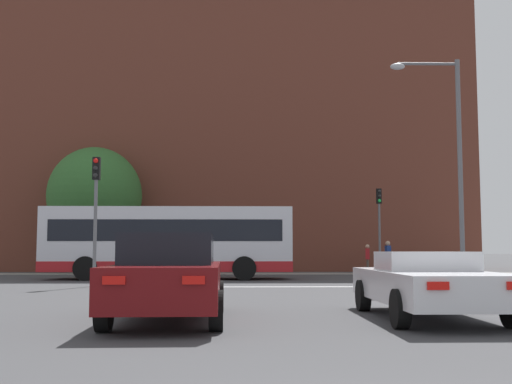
{
  "coord_description": "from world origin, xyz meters",
  "views": [
    {
      "loc": [
        -1.14,
        -3.65,
        1.26
      ],
      "look_at": [
        -0.63,
        20.93,
        3.49
      ],
      "focal_mm": 45.0,
      "sensor_mm": 36.0,
      "label": 1
    }
  ],
  "objects_px": {
    "traffic_light_far_right": "(379,217)",
    "pedestrian_waiting": "(368,256)",
    "car_roadster_right": "(428,283)",
    "traffic_light_near_left": "(96,200)",
    "car_saloon_left": "(169,277)",
    "pedestrian_walking_east": "(388,254)",
    "bus_crossing_lead": "(169,241)",
    "street_lamp_junction": "(448,147)"
  },
  "relations": [
    {
      "from": "car_saloon_left",
      "to": "pedestrian_walking_east",
      "type": "bearing_deg",
      "value": 66.69
    },
    {
      "from": "traffic_light_near_left",
      "to": "pedestrian_walking_east",
      "type": "relative_size",
      "value": 2.58
    },
    {
      "from": "traffic_light_near_left",
      "to": "pedestrian_waiting",
      "type": "height_order",
      "value": "traffic_light_near_left"
    },
    {
      "from": "car_roadster_right",
      "to": "car_saloon_left",
      "type": "bearing_deg",
      "value": -176.78
    },
    {
      "from": "traffic_light_near_left",
      "to": "street_lamp_junction",
      "type": "distance_m",
      "value": 12.3
    },
    {
      "from": "pedestrian_waiting",
      "to": "pedestrian_walking_east",
      "type": "xyz_separation_m",
      "value": [
        0.98,
        -0.65,
        0.12
      ]
    },
    {
      "from": "bus_crossing_lead",
      "to": "street_lamp_junction",
      "type": "height_order",
      "value": "street_lamp_junction"
    },
    {
      "from": "car_saloon_left",
      "to": "car_roadster_right",
      "type": "bearing_deg",
      "value": 2.13
    },
    {
      "from": "traffic_light_far_right",
      "to": "street_lamp_junction",
      "type": "distance_m",
      "value": 12.37
    },
    {
      "from": "car_saloon_left",
      "to": "pedestrian_walking_east",
      "type": "height_order",
      "value": "pedestrian_walking_east"
    },
    {
      "from": "car_roadster_right",
      "to": "bus_crossing_lead",
      "type": "height_order",
      "value": "bus_crossing_lead"
    },
    {
      "from": "pedestrian_waiting",
      "to": "pedestrian_walking_east",
      "type": "relative_size",
      "value": 0.9
    },
    {
      "from": "car_roadster_right",
      "to": "pedestrian_waiting",
      "type": "relative_size",
      "value": 3.17
    },
    {
      "from": "car_saloon_left",
      "to": "pedestrian_walking_east",
      "type": "xyz_separation_m",
      "value": [
        9.15,
        22.95,
        0.25
      ]
    },
    {
      "from": "traffic_light_far_right",
      "to": "car_saloon_left",
      "type": "bearing_deg",
      "value": -111.09
    },
    {
      "from": "car_roadster_right",
      "to": "pedestrian_walking_east",
      "type": "height_order",
      "value": "pedestrian_walking_east"
    },
    {
      "from": "traffic_light_far_right",
      "to": "traffic_light_near_left",
      "type": "xyz_separation_m",
      "value": [
        -12.37,
        -11.24,
        0.0
      ]
    },
    {
      "from": "traffic_light_far_right",
      "to": "pedestrian_walking_east",
      "type": "height_order",
      "value": "traffic_light_far_right"
    },
    {
      "from": "car_saloon_left",
      "to": "bus_crossing_lead",
      "type": "bearing_deg",
      "value": 95.03
    },
    {
      "from": "car_saloon_left",
      "to": "pedestrian_waiting",
      "type": "relative_size",
      "value": 3.18
    },
    {
      "from": "traffic_light_far_right",
      "to": "pedestrian_walking_east",
      "type": "relative_size",
      "value": 2.58
    },
    {
      "from": "car_roadster_right",
      "to": "traffic_light_near_left",
      "type": "relative_size",
      "value": 1.1
    },
    {
      "from": "car_roadster_right",
      "to": "bus_crossing_lead",
      "type": "relative_size",
      "value": 0.47
    },
    {
      "from": "car_saloon_left",
      "to": "car_roadster_right",
      "type": "height_order",
      "value": "car_saloon_left"
    },
    {
      "from": "pedestrian_walking_east",
      "to": "car_roadster_right",
      "type": "bearing_deg",
      "value": -18.45
    },
    {
      "from": "traffic_light_near_left",
      "to": "bus_crossing_lead",
      "type": "bearing_deg",
      "value": 70.35
    },
    {
      "from": "car_saloon_left",
      "to": "street_lamp_junction",
      "type": "height_order",
      "value": "street_lamp_junction"
    },
    {
      "from": "street_lamp_junction",
      "to": "pedestrian_walking_east",
      "type": "xyz_separation_m",
      "value": [
        0.84,
        13.07,
        -3.72
      ]
    },
    {
      "from": "car_saloon_left",
      "to": "pedestrian_waiting",
      "type": "bearing_deg",
      "value": 69.33
    },
    {
      "from": "car_roadster_right",
      "to": "traffic_light_near_left",
      "type": "xyz_separation_m",
      "value": [
        -8.57,
        10.58,
        2.37
      ]
    },
    {
      "from": "pedestrian_waiting",
      "to": "pedestrian_walking_east",
      "type": "height_order",
      "value": "pedestrian_walking_east"
    },
    {
      "from": "traffic_light_near_left",
      "to": "pedestrian_waiting",
      "type": "bearing_deg",
      "value": 46.67
    },
    {
      "from": "car_saloon_left",
      "to": "traffic_light_near_left",
      "type": "bearing_deg",
      "value": 107.81
    },
    {
      "from": "street_lamp_junction",
      "to": "pedestrian_walking_east",
      "type": "distance_m",
      "value": 13.61
    },
    {
      "from": "pedestrian_walking_east",
      "to": "street_lamp_junction",
      "type": "bearing_deg",
      "value": -11.12
    },
    {
      "from": "car_roadster_right",
      "to": "pedestrian_waiting",
      "type": "xyz_separation_m",
      "value": [
        3.43,
        23.3,
        0.26
      ]
    },
    {
      "from": "traffic_light_far_right",
      "to": "traffic_light_near_left",
      "type": "height_order",
      "value": "traffic_light_near_left"
    },
    {
      "from": "traffic_light_far_right",
      "to": "bus_crossing_lead",
      "type": "bearing_deg",
      "value": -150.88
    },
    {
      "from": "traffic_light_far_right",
      "to": "street_lamp_junction",
      "type": "height_order",
      "value": "street_lamp_junction"
    },
    {
      "from": "traffic_light_far_right",
      "to": "pedestrian_waiting",
      "type": "relative_size",
      "value": 2.88
    },
    {
      "from": "traffic_light_near_left",
      "to": "pedestrian_waiting",
      "type": "distance_m",
      "value": 17.61
    },
    {
      "from": "traffic_light_far_right",
      "to": "street_lamp_junction",
      "type": "relative_size",
      "value": 0.58
    }
  ]
}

